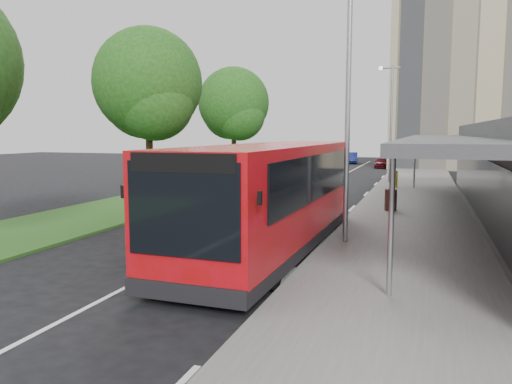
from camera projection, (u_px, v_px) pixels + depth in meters
ground at (198, 250)px, 15.38m from camera, size 120.00×120.00×0.00m
pavement at (416, 187)px, 32.26m from camera, size 5.00×80.00×0.15m
grass_verge at (229, 181)px, 36.41m from camera, size 5.00×80.00×0.10m
lane_centre_line at (307, 194)px, 29.48m from camera, size 0.12×70.00×0.01m
kerb_dashes at (371, 188)px, 32.19m from camera, size 0.12×56.00×0.01m
office_block at (508, 77)px, 49.31m from camera, size 22.00×12.00×18.00m
tree_mid at (148, 90)px, 25.44m from camera, size 5.54×5.54×8.91m
tree_far at (234, 108)px, 36.77m from camera, size 5.21×5.21×8.38m
lamp_post_near at (345, 96)px, 15.38m from camera, size 1.44×0.28×8.00m
lamp_post_far at (390, 116)px, 34.18m from camera, size 1.44×0.28×8.00m
bus_main at (273, 197)px, 15.09m from camera, size 3.16×11.52×3.25m
bus_second at (223, 187)px, 20.03m from camera, size 2.95×9.84×2.75m
litter_bin at (391, 200)px, 22.12m from camera, size 0.53×0.53×0.95m
bollard at (396, 179)px, 31.38m from camera, size 0.19×0.19×1.05m
car_near at (381, 163)px, 50.65m from camera, size 1.41×3.24×1.09m
car_far at (351, 158)px, 57.91m from camera, size 1.82×4.02×1.28m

